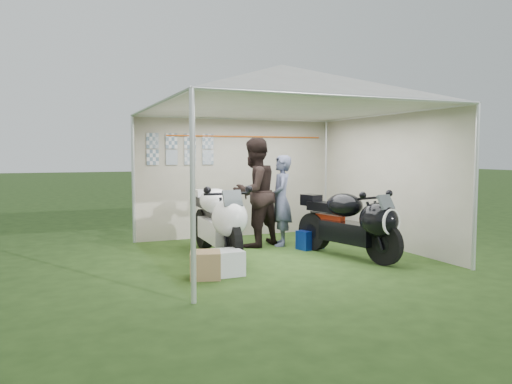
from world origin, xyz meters
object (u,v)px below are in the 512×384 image
paddock_stand (310,239)px  crate_1 (205,265)px  crate_0 (223,263)px  canopy_tent (281,92)px  person_dark_jacket (254,192)px  motorcycle_white (219,219)px  person_blue_jacket (281,201)px  motorcycle_black (352,221)px  equipment_box (327,225)px

paddock_stand → crate_1: 2.55m
paddock_stand → crate_0: crate_0 is taller
canopy_tent → person_dark_jacket: (-0.12, 0.80, -1.63)m
motorcycle_white → person_blue_jacket: size_ratio=1.41×
motorcycle_black → person_blue_jacket: size_ratio=1.30×
motorcycle_black → person_blue_jacket: 1.53m
canopy_tent → motorcycle_white: (-1.00, 0.09, -1.96)m
equipment_box → crate_0: 3.45m
motorcycle_black → crate_0: motorcycle_black is taller
canopy_tent → person_dark_jacket: bearing=98.5°
person_dark_jacket → crate_0: bearing=32.4°
person_blue_jacket → crate_0: size_ratio=3.19×
crate_0 → crate_1: crate_1 is taller
person_dark_jacket → crate_1: person_dark_jacket is taller
canopy_tent → person_blue_jacket: size_ratio=3.56×
motorcycle_black → equipment_box: (0.60, 1.77, -0.32)m
equipment_box → crate_1: (-3.05, -2.09, -0.08)m
person_blue_jacket → equipment_box: bearing=130.5°
person_blue_jacket → crate_1: (-1.91, -1.73, -0.62)m
motorcycle_white → crate_0: (-0.30, -1.06, -0.45)m
motorcycle_black → person_blue_jacket: bearing=97.3°
motorcycle_black → person_blue_jacket: (-0.54, 1.41, 0.22)m
canopy_tent → crate_1: size_ratio=14.55×
canopy_tent → crate_0: (-1.30, -0.97, -2.41)m
canopy_tent → crate_0: 2.90m
person_dark_jacket → paddock_stand: bearing=119.4°
equipment_box → crate_0: size_ratio=1.02×
crate_1 → paddock_stand: bearing=29.1°
crate_0 → crate_1: 0.27m
person_dark_jacket → person_blue_jacket: 0.50m
canopy_tent → paddock_stand: 2.51m
motorcycle_black → crate_0: bearing=173.0°
paddock_stand → crate_1: crate_1 is taller
equipment_box → motorcycle_black: bearing=-108.6°
motorcycle_white → equipment_box: bearing=23.3°
crate_0 → person_blue_jacket: bearing=45.4°
motorcycle_white → equipment_box: size_ratio=4.42×
crate_0 → canopy_tent: bearing=36.7°
paddock_stand → crate_1: (-2.23, -1.24, 0.01)m
canopy_tent → crate_0: bearing=-143.3°
equipment_box → paddock_stand: bearing=-134.2°
motorcycle_black → equipment_box: motorcycle_black is taller
canopy_tent → motorcycle_white: size_ratio=2.52×
motorcycle_black → paddock_stand: (-0.23, 0.92, -0.41)m
canopy_tent → motorcycle_white: 2.20m
paddock_stand → crate_1: bearing=-150.9°
motorcycle_white → motorcycle_black: 2.06m
motorcycle_black → motorcycle_white: bearing=143.2°
canopy_tent → paddock_stand: size_ratio=13.27×
person_blue_jacket → equipment_box: person_blue_jacket is taller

